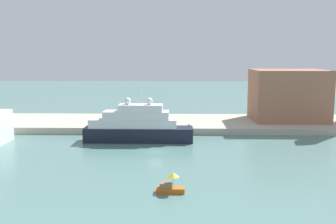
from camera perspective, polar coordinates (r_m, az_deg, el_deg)
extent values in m
plane|color=slate|center=(76.48, -1.83, -5.92)|extent=(400.00, 400.00, 0.00)
cube|color=#B7AD99|center=(102.89, -0.97, -1.68)|extent=(110.00, 22.47, 1.60)
cube|color=black|center=(85.31, -4.37, -3.32)|extent=(23.90, 4.98, 3.17)
cube|color=white|center=(84.95, -5.20, -1.63)|extent=(19.12, 4.58, 1.91)
cube|color=white|center=(84.57, -4.73, -0.43)|extent=(14.34, 4.18, 1.71)
cube|color=white|center=(84.23, -4.10, 0.63)|extent=(9.56, 3.79, 1.46)
cylinder|color=silver|center=(83.98, -4.44, 2.26)|extent=(0.16, 0.16, 3.35)
sphere|color=white|center=(83.88, -2.81, 1.64)|extent=(1.52, 1.52, 1.52)
sphere|color=white|center=(84.37, -6.05, 1.64)|extent=(1.52, 1.52, 1.52)
cube|color=#C66019|center=(54.61, 0.35, -11.54)|extent=(3.95, 1.38, 0.73)
cube|color=#8C6647|center=(54.39, -0.28, -10.83)|extent=(1.74, 1.10, 0.70)
cylinder|color=#B2B2B2|center=(54.22, 0.78, -10.40)|extent=(0.06, 0.06, 1.57)
cone|color=gold|center=(53.88, 0.78, -9.31)|extent=(1.69, 1.69, 0.59)
cube|color=#9E664C|center=(107.47, 17.43, 2.42)|extent=(18.96, 14.54, 13.48)
cube|color=#1E4C99|center=(101.93, -10.32, -1.26)|extent=(4.03, 1.80, 0.71)
cube|color=#262D33|center=(101.87, -10.44, -0.91)|extent=(2.42, 1.62, 0.54)
cylinder|color=maroon|center=(96.85, -8.87, -1.48)|extent=(0.36, 0.36, 1.57)
sphere|color=tan|center=(96.70, -8.88, -0.96)|extent=(0.24, 0.24, 0.24)
cylinder|color=black|center=(92.40, 3.10, -2.11)|extent=(0.37, 0.37, 0.83)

